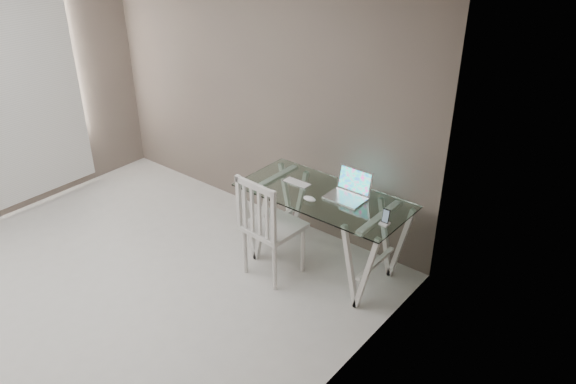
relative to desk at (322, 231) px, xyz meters
The scene contains 7 objects.
room 2.51m from the desk, 125.21° to the right, with size 4.50×4.52×2.71m.
desk is the anchor object (origin of this frame).
chair 0.53m from the desk, 125.66° to the right, with size 0.48×0.48×0.98m.
laptop 0.47m from the desk, 31.99° to the left, with size 0.33×0.28×0.23m.
keyboard 0.48m from the desk, behind, with size 0.26×0.11×0.01m, color silver.
mouse 0.41m from the desk, 101.84° to the right, with size 0.12×0.07×0.04m, color white.
phone_dock 0.77m from the desk, ahead, with size 0.07×0.07×0.13m.
Camera 1 is at (3.55, -1.71, 3.04)m, focal length 35.00 mm.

